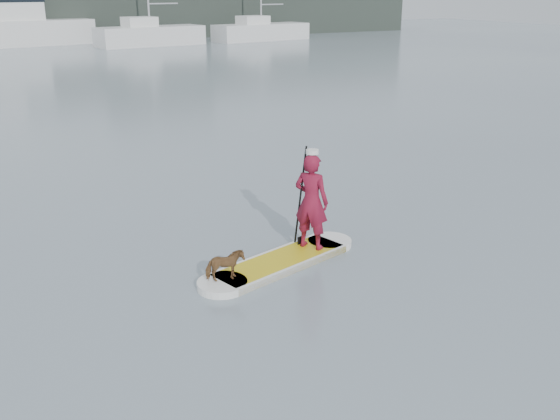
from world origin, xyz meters
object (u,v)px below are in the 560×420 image
sailboat_f (261,30)px  dog (225,265)px  sailboat_e (149,34)px  paddleboard (280,262)px  paddler (311,202)px  motor_yacht_a (6,20)px

sailboat_f → dog: bearing=-126.0°
sailboat_e → sailboat_f: 10.48m
paddleboard → paddler: (0.72, 0.20, 0.91)m
dog → sailboat_e: sailboat_e is taller
paddleboard → sailboat_f: 48.49m
paddler → sailboat_f: size_ratio=0.13×
paddleboard → dog: dog is taller
dog → sailboat_e: size_ratio=0.05×
dog → motor_yacht_a: motor_yacht_a is taller
paddler → sailboat_e: bearing=-47.4°
paddleboard → paddler: bearing=0.0°
dog → sailboat_f: 49.28m
paddleboard → sailboat_e: bearing=60.5°
paddleboard → motor_yacht_a: (0.79, 47.76, 1.99)m
sailboat_e → motor_yacht_a: sailboat_e is taller
dog → sailboat_e: 44.79m
dog → paddleboard: bearing=-68.6°
paddleboard → motor_yacht_a: bearing=73.9°
dog → sailboat_e: (12.13, 43.12, 0.53)m
dog → motor_yacht_a: (1.93, 48.07, 1.68)m
paddleboard → sailboat_f: sailboat_f is taller
paddler → motor_yacht_a: (0.07, 47.56, 1.08)m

